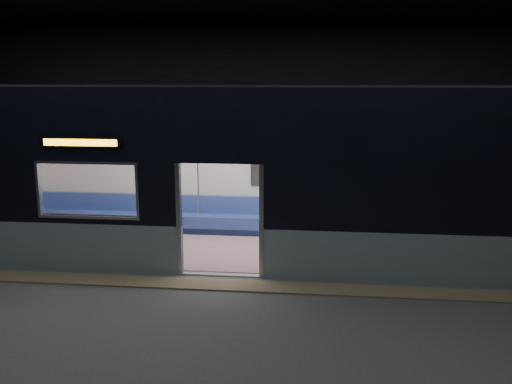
# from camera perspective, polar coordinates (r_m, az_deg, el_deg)

# --- Properties ---
(station_floor) EXTENTS (24.00, 14.00, 0.01)m
(station_floor) POSITION_cam_1_polar(r_m,az_deg,el_deg) (8.97, -4.90, -11.12)
(station_floor) COLOR #47494C
(station_floor) RESTS_ON ground
(station_envelope) EXTENTS (24.00, 14.00, 5.00)m
(station_envelope) POSITION_cam_1_polar(r_m,az_deg,el_deg) (8.25, -5.36, 13.00)
(station_envelope) COLOR black
(station_envelope) RESTS_ON station_floor
(tactile_strip) EXTENTS (22.80, 0.50, 0.03)m
(tactile_strip) POSITION_cam_1_polar(r_m,az_deg,el_deg) (9.46, -4.25, -9.71)
(tactile_strip) COLOR #8C7F59
(tactile_strip) RESTS_ON station_floor
(metro_car) EXTENTS (18.00, 3.04, 3.35)m
(metro_car) POSITION_cam_1_polar(r_m,az_deg,el_deg) (10.89, -2.51, 3.20)
(metro_car) COLOR #8D9FA8
(metro_car) RESTS_ON station_floor
(passenger) EXTENTS (0.46, 0.74, 1.42)m
(passenger) POSITION_cam_1_polar(r_m,az_deg,el_deg) (12.21, 18.10, -1.33)
(passenger) COLOR black
(passenger) RESTS_ON metro_car
(handbag) EXTENTS (0.38, 0.36, 0.15)m
(handbag) POSITION_cam_1_polar(r_m,az_deg,el_deg) (12.02, 18.49, -2.17)
(handbag) COLOR black
(handbag) RESTS_ON passenger
(transit_map) EXTENTS (1.07, 0.03, 0.69)m
(transit_map) POSITION_cam_1_polar(r_m,az_deg,el_deg) (12.14, 2.21, 2.47)
(transit_map) COLOR white
(transit_map) RESTS_ON metro_car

